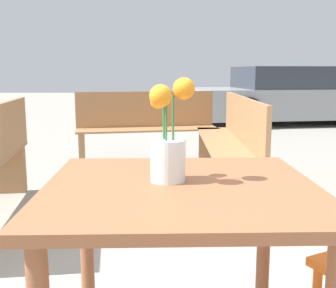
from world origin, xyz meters
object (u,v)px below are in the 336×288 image
at_px(flower_vase, 168,146).
at_px(parked_car, 295,96).
at_px(bench_middle, 233,139).
at_px(table_front, 181,225).
at_px(bench_far, 147,127).

relative_size(flower_vase, parked_car, 0.07).
relative_size(flower_vase, bench_middle, 0.16).
distance_m(flower_vase, bench_middle, 2.60).
relative_size(table_front, bench_far, 0.50).
distance_m(table_front, bench_middle, 2.61).
distance_m(table_front, bench_far, 3.52).
relative_size(bench_far, parked_car, 0.36).
bearing_deg(table_front, parked_car, 70.24).
xyz_separation_m(flower_vase, bench_middle, (0.62, 2.50, -0.38)).
bearing_deg(bench_far, parked_car, 54.06).
distance_m(table_front, parked_car, 8.02).
bearing_deg(flower_vase, bench_far, 93.05).
bearing_deg(parked_car, table_front, -109.76).
bearing_deg(bench_far, bench_middle, -50.26).
xyz_separation_m(table_front, flower_vase, (-0.04, 0.04, 0.23)).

